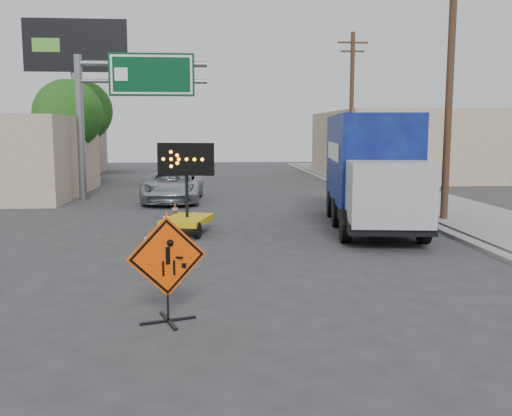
{
  "coord_description": "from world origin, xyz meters",
  "views": [
    {
      "loc": [
        -0.4,
        -9.75,
        3.32
      ],
      "look_at": [
        0.66,
        3.44,
        1.5
      ],
      "focal_mm": 40.0,
      "sensor_mm": 36.0,
      "label": 1
    }
  ],
  "objects": [
    {
      "name": "building_right_far",
      "position": [
        13.0,
        30.0,
        2.3
      ],
      "size": [
        10.0,
        14.0,
        4.6
      ],
      "primitive_type": "cube",
      "color": "#CAB491",
      "rests_on": "ground"
    },
    {
      "name": "cone_e",
      "position": [
        -1.7,
        11.03,
        0.35
      ],
      "size": [
        0.43,
        0.43,
        0.71
      ],
      "rotation": [
        0.0,
        0.0,
        0.23
      ],
      "color": "#F04605",
      "rests_on": "ground"
    },
    {
      "name": "cone_a",
      "position": [
        -1.37,
        2.91,
        0.41
      ],
      "size": [
        0.47,
        0.47,
        0.82
      ],
      "rotation": [
        0.0,
        0.0,
        0.15
      ],
      "color": "#F04605",
      "rests_on": "ground"
    },
    {
      "name": "utility_pole_far",
      "position": [
        8.0,
        24.0,
        4.68
      ],
      "size": [
        1.8,
        0.26,
        9.0
      ],
      "color": "#462E1E",
      "rests_on": "ground"
    },
    {
      "name": "curb_right",
      "position": [
        7.2,
        15.0,
        0.06
      ],
      "size": [
        0.4,
        60.0,
        0.12
      ],
      "primitive_type": "cube",
      "color": "gray",
      "rests_on": "ground"
    },
    {
      "name": "highway_gantry",
      "position": [
        -4.43,
        17.96,
        5.07
      ],
      "size": [
        6.18,
        0.38,
        6.9
      ],
      "color": "slate",
      "rests_on": "ground"
    },
    {
      "name": "pickup_truck",
      "position": [
        -2.13,
        16.88,
        0.77
      ],
      "size": [
        2.72,
        5.59,
        1.53
      ],
      "primitive_type": "imported",
      "rotation": [
        0.0,
        0.0,
        -0.03
      ],
      "color": "#AFB2B6",
      "rests_on": "ground"
    },
    {
      "name": "cone_c",
      "position": [
        -1.77,
        6.09,
        0.32
      ],
      "size": [
        0.41,
        0.41,
        0.65
      ],
      "rotation": [
        0.0,
        0.0,
        0.27
      ],
      "color": "#F04605",
      "rests_on": "ground"
    },
    {
      "name": "tree_left_near",
      "position": [
        -8.0,
        22.0,
        4.16
      ],
      "size": [
        3.71,
        3.71,
        6.03
      ],
      "color": "#462E1E",
      "rests_on": "ground"
    },
    {
      "name": "construction_sign",
      "position": [
        -1.16,
        -0.08,
        0.98
      ],
      "size": [
        1.34,
        0.96,
        1.86
      ],
      "rotation": [
        0.0,
        0.0,
        0.33
      ],
      "color": "black",
      "rests_on": "ground"
    },
    {
      "name": "billboard",
      "position": [
        -8.35,
        25.87,
        7.35
      ],
      "size": [
        6.1,
        0.54,
        9.85
      ],
      "color": "slate",
      "rests_on": "ground"
    },
    {
      "name": "cone_b",
      "position": [
        -2.02,
        5.06,
        0.38
      ],
      "size": [
        0.46,
        0.46,
        0.76
      ],
      "rotation": [
        0.0,
        0.0,
        -0.24
      ],
      "color": "#F04605",
      "rests_on": "ground"
    },
    {
      "name": "storefront_left_far",
      "position": [
        -15.0,
        34.0,
        2.2
      ],
      "size": [
        12.0,
        10.0,
        4.4
      ],
      "primitive_type": "cube",
      "color": "gray",
      "rests_on": "ground"
    },
    {
      "name": "cone_d",
      "position": [
        -1.84,
        8.8,
        0.37
      ],
      "size": [
        0.48,
        0.48,
        0.74
      ],
      "rotation": [
        0.0,
        0.0,
        -0.36
      ],
      "color": "#F04605",
      "rests_on": "ground"
    },
    {
      "name": "utility_pole_near",
      "position": [
        8.0,
        10.0,
        4.68
      ],
      "size": [
        1.8,
        0.26,
        9.0
      ],
      "color": "#462E1E",
      "rests_on": "ground"
    },
    {
      "name": "tree_left_far",
      "position": [
        -9.0,
        30.0,
        4.6
      ],
      "size": [
        4.1,
        4.1,
        6.66
      ],
      "color": "#462E1E",
      "rests_on": "ground"
    },
    {
      "name": "arrow_board",
      "position": [
        -1.16,
        8.4,
        0.65
      ],
      "size": [
        1.8,
        2.31,
        2.92
      ],
      "rotation": [
        0.0,
        0.0,
        -0.28
      ],
      "color": "gold",
      "rests_on": "ground"
    },
    {
      "name": "ground",
      "position": [
        0.0,
        0.0,
        0.0
      ],
      "size": [
        100.0,
        100.0,
        0.0
      ],
      "primitive_type": "plane",
      "color": "#2D2D30",
      "rests_on": "ground"
    },
    {
      "name": "box_truck",
      "position": [
        5.05,
        9.23,
        1.74
      ],
      "size": [
        3.38,
        8.32,
        3.83
      ],
      "rotation": [
        0.0,
        0.0,
        -0.13
      ],
      "color": "black",
      "rests_on": "ground"
    },
    {
      "name": "sidewalk_right",
      "position": [
        9.5,
        15.0,
        0.07
      ],
      "size": [
        4.0,
        60.0,
        0.15
      ],
      "primitive_type": "cube",
      "color": "gray",
      "rests_on": "ground"
    }
  ]
}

